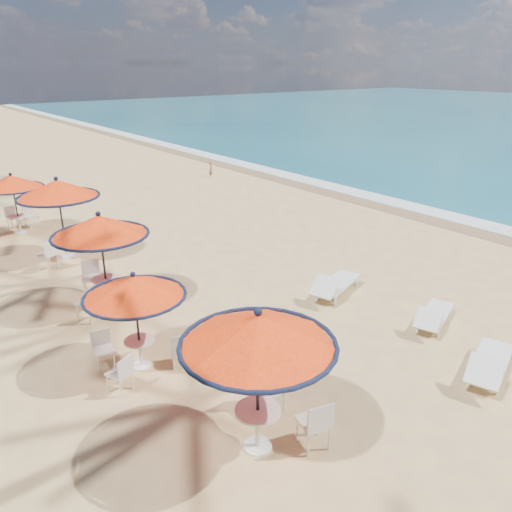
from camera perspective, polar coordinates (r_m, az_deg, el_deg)
The scene contains 12 objects.
ground at distance 11.84m, azimuth 20.28°, elevation -10.01°, with size 160.00×160.00×0.00m, color tan.
foam_strip at distance 24.37m, azimuth 12.58°, elevation 6.73°, with size 1.20×140.00×0.04m, color white.
wetsand_band at distance 23.70m, azimuth 11.16°, elevation 6.44°, with size 1.40×140.00×0.02m, color olive.
station_0 at distance 7.63m, azimuth 0.70°, elevation -9.81°, with size 2.44×2.44×2.54m.
station_1 at distance 10.07m, azimuth -13.76°, elevation -4.84°, with size 2.04×2.04×2.13m.
station_2 at distance 12.93m, azimuth -17.31°, elevation 2.01°, with size 2.41×2.41×2.51m.
station_3 at distance 16.70m, azimuth -21.76°, elevation 6.29°, with size 2.52×2.52×2.63m.
station_4 at distance 20.08m, azimuth -26.01°, elevation 7.10°, with size 2.16×2.16×2.25m.
lounger_near at distance 11.09m, azimuth 25.12°, elevation -11.01°, with size 2.07×1.22×0.71m.
lounger_mid at distance 12.62m, azimuth 19.64°, elevation -6.37°, with size 1.85×1.12×0.63m.
lounger_far at distance 13.56m, azimuth 8.99°, elevation -3.18°, with size 2.11×1.25×0.72m.
person at distance 27.99m, azimuth -5.18°, elevation 9.90°, with size 0.32×0.21×0.87m, color #875B44.
Camera 1 is at (-8.99, -5.00, 5.87)m, focal length 35.00 mm.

